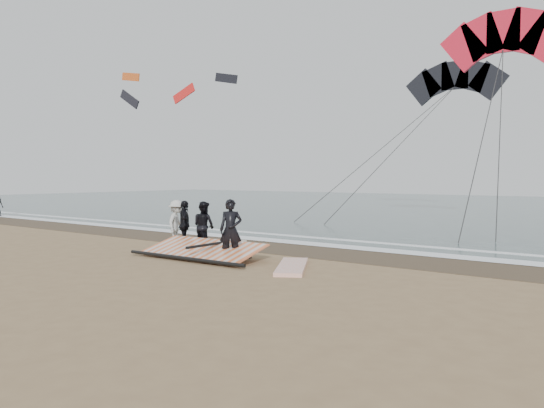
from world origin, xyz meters
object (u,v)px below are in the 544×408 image
Objects in this scene: board_white at (292,267)px; sail_rig at (204,251)px; man_main at (231,230)px; board_cream at (218,244)px.

board_white is 3.19m from sail_rig.
board_white is (2.20, -0.04, -0.85)m from man_main.
board_cream is 0.52× the size of sail_rig.
man_main is 3.66m from board_cream.
sail_rig is (-0.99, -0.08, -0.71)m from man_main.
board_white reaches higher than board_cream.
board_cream is at bearing 124.60° from sail_rig.
man_main reaches higher than board_cream.
man_main is at bearing -37.73° from board_cream.
board_cream is at bearing 105.03° from man_main.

